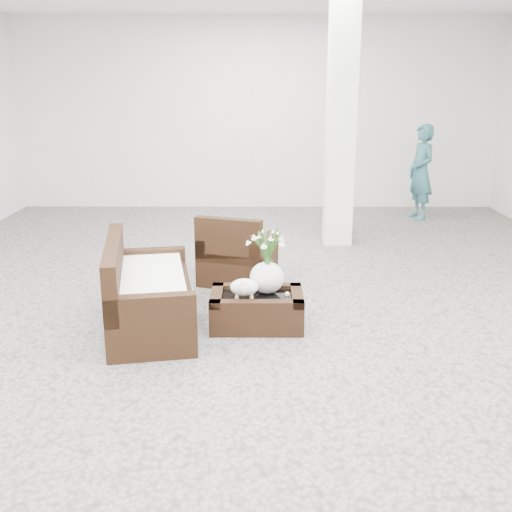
{
  "coord_description": "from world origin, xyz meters",
  "views": [
    {
      "loc": [
        0.03,
        -6.0,
        2.33
      ],
      "look_at": [
        0.0,
        -0.1,
        0.62
      ],
      "focal_mm": 42.23,
      "sensor_mm": 36.0,
      "label": 1
    }
  ],
  "objects_px": {
    "loveseat": "(150,284)",
    "topiary": "(336,190)",
    "coffee_table": "(257,311)",
    "armchair": "(238,247)"
  },
  "relations": [
    {
      "from": "armchair",
      "to": "topiary",
      "type": "relative_size",
      "value": 0.63
    },
    {
      "from": "coffee_table",
      "to": "armchair",
      "type": "distance_m",
      "value": 1.44
    },
    {
      "from": "coffee_table",
      "to": "loveseat",
      "type": "height_order",
      "value": "loveseat"
    },
    {
      "from": "coffee_table",
      "to": "topiary",
      "type": "relative_size",
      "value": 0.67
    },
    {
      "from": "armchair",
      "to": "coffee_table",
      "type": "bearing_deg",
      "value": 117.33
    },
    {
      "from": "coffee_table",
      "to": "topiary",
      "type": "bearing_deg",
      "value": 72.36
    },
    {
      "from": "coffee_table",
      "to": "armchair",
      "type": "height_order",
      "value": "armchair"
    },
    {
      "from": "armchair",
      "to": "topiary",
      "type": "xyz_separation_m",
      "value": [
        1.48,
        2.54,
        0.25
      ]
    },
    {
      "from": "loveseat",
      "to": "topiary",
      "type": "relative_size",
      "value": 1.21
    },
    {
      "from": "loveseat",
      "to": "armchair",
      "type": "bearing_deg",
      "value": -40.4
    }
  ]
}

